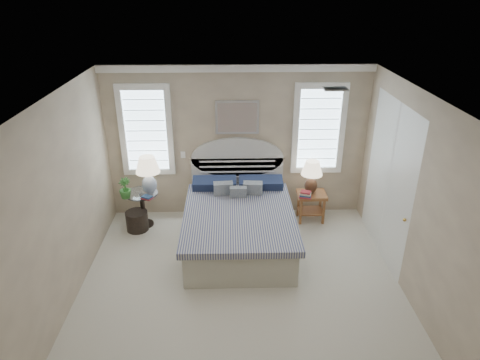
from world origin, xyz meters
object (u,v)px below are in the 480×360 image
lamp_left (148,171)px  lamp_right (312,173)px  side_table_left (143,205)px  bed (239,222)px  nightstand_right (311,201)px  floor_pot (137,221)px

lamp_left → lamp_right: size_ratio=1.10×
side_table_left → bed: bearing=-19.7°
bed → nightstand_right: (1.30, 0.69, 0.00)m
bed → nightstand_right: 1.47m
lamp_left → side_table_left: bearing=-178.3°
bed → nightstand_right: bed is taller
side_table_left → lamp_right: bearing=2.6°
side_table_left → lamp_left: size_ratio=0.95×
floor_pot → nightstand_right: bearing=4.8°
floor_pot → lamp_right: 3.11m
floor_pot → lamp_left: lamp_left is taller
side_table_left → lamp_left: 0.67m
side_table_left → nightstand_right: 2.95m
bed → nightstand_right: bearing=28.0°
bed → side_table_left: 1.75m
bed → lamp_left: 1.74m
side_table_left → lamp_left: bearing=1.7°
side_table_left → nightstand_right: (2.95, 0.10, -0.00)m
nightstand_right → side_table_left: bearing=-178.1°
nightstand_right → bed: bearing=-152.0°
lamp_right → side_table_left: bearing=-177.4°
floor_pot → lamp_left: (0.24, 0.16, 0.86)m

